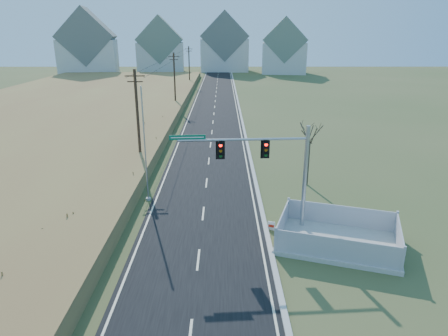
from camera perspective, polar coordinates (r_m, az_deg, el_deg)
ground at (r=24.70m, az=-3.42°, el=-10.59°), size 260.00×260.00×0.00m
road at (r=72.50m, az=-1.29°, el=9.26°), size 8.00×180.00×0.06m
curb at (r=72.53m, az=2.03°, el=9.30°), size 0.30×180.00×0.18m
reed_marsh at (r=67.49m, az=-22.48°, el=7.65°), size 38.00×110.00×1.30m
utility_pole_near at (r=38.05m, az=-12.23°, el=7.15°), size 1.80×0.26×9.00m
utility_pole_mid at (r=67.35m, az=-7.07°, el=12.38°), size 1.80×0.26×9.00m
utility_pole_far at (r=97.08m, az=-5.00°, el=14.40°), size 1.80×0.26×9.00m
condo_nw at (r=127.77m, az=-18.89°, el=15.92°), size 17.69×13.38×19.05m
condo_nnw at (r=131.02m, az=-9.06°, el=16.38°), size 14.93×11.17×17.03m
condo_n at (r=133.55m, az=0.08°, el=16.93°), size 15.27×10.20×18.54m
condo_ne at (r=126.96m, az=8.59°, el=16.28°), size 14.12×10.51×16.52m
traffic_signal_mast at (r=24.71m, az=7.44°, el=0.05°), size 8.57×0.87×6.83m
fence_enclosure at (r=25.22m, az=15.89°, el=-9.90°), size 8.15×6.72×1.61m
open_sign at (r=26.10m, az=6.77°, el=-8.20°), size 0.46×0.21×0.59m
flagpole at (r=29.86m, az=-11.15°, el=1.55°), size 0.39×0.39×8.60m
bare_tree at (r=32.83m, az=12.24°, el=5.05°), size 2.12×2.12×5.63m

